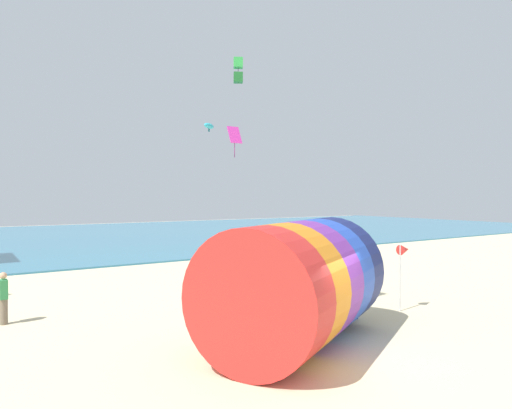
# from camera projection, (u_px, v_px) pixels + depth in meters

# --- Properties ---
(ground_plane) EXTENTS (120.00, 120.00, 0.00)m
(ground_plane) POSITION_uv_depth(u_px,v_px,m) (342.00, 362.00, 10.99)
(ground_plane) COLOR beige
(sea) EXTENTS (120.00, 40.00, 0.10)m
(sea) POSITION_uv_depth(u_px,v_px,m) (57.00, 238.00, 42.62)
(sea) COLOR teal
(sea) RESTS_ON ground
(giant_inflatable_tube) EXTENTS (6.56, 5.62, 3.32)m
(giant_inflatable_tube) POSITION_uv_depth(u_px,v_px,m) (297.00, 283.00, 12.17)
(giant_inflatable_tube) COLOR red
(giant_inflatable_tube) RESTS_ON ground
(kite_handler) EXTENTS (0.42, 0.40, 1.78)m
(kite_handler) POSITION_uv_depth(u_px,v_px,m) (338.00, 286.00, 15.57)
(kite_handler) COLOR #383D56
(kite_handler) RESTS_ON ground
(kite_green_box) EXTENTS (0.70, 0.70, 1.47)m
(kite_green_box) POSITION_uv_depth(u_px,v_px,m) (238.00, 70.00, 25.77)
(kite_green_box) COLOR green
(kite_magenta_diamond) EXTENTS (0.64, 0.42, 1.54)m
(kite_magenta_diamond) POSITION_uv_depth(u_px,v_px,m) (235.00, 135.00, 22.32)
(kite_magenta_diamond) COLOR #D1339E
(kite_cyan_parafoil) EXTENTS (0.77, 0.66, 0.40)m
(kite_cyan_parafoil) POSITION_uv_depth(u_px,v_px,m) (209.00, 126.00, 19.16)
(kite_cyan_parafoil) COLOR #2DB2C6
(bystander_mid_beach) EXTENTS (0.39, 0.28, 1.76)m
(bystander_mid_beach) POSITION_uv_depth(u_px,v_px,m) (319.00, 258.00, 22.75)
(bystander_mid_beach) COLOR black
(bystander_mid_beach) RESTS_ON ground
(bystander_far_left) EXTENTS (0.24, 0.37, 1.63)m
(bystander_far_left) POSITION_uv_depth(u_px,v_px,m) (3.00, 298.00, 14.16)
(bystander_far_left) COLOR #726651
(bystander_far_left) RESTS_ON ground
(beach_flag) EXTENTS (0.47, 0.36, 2.31)m
(beach_flag) POSITION_uv_depth(u_px,v_px,m) (404.00, 252.00, 15.88)
(beach_flag) COLOR silver
(beach_flag) RESTS_ON ground
(cooler_box) EXTENTS (0.57, 0.43, 0.36)m
(cooler_box) POSITION_uv_depth(u_px,v_px,m) (349.00, 314.00, 14.77)
(cooler_box) COLOR #2659B2
(cooler_box) RESTS_ON ground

